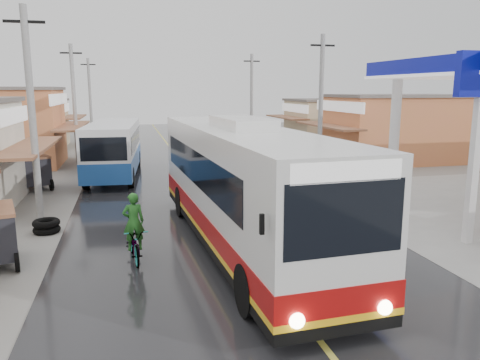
{
  "coord_description": "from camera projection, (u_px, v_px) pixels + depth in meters",
  "views": [
    {
      "loc": [
        -3.62,
        -9.67,
        5.04
      ],
      "look_at": [
        0.58,
        7.68,
        1.57
      ],
      "focal_mm": 35.0,
      "sensor_mm": 36.0,
      "label": 1
    }
  ],
  "objects": [
    {
      "name": "second_bus",
      "position": [
        114.0,
        148.0,
        27.08
      ],
      "size": [
        3.25,
        9.59,
        3.13
      ],
      "rotation": [
        0.0,
        0.0,
        -0.08
      ],
      "color": "silver",
      "rests_on": "road"
    },
    {
      "name": "tricycle_far",
      "position": [
        33.0,
        170.0,
        23.82
      ],
      "size": [
        2.24,
        2.5,
        1.75
      ],
      "rotation": [
        0.0,
        0.0,
        0.39
      ],
      "color": "#26262D",
      "rests_on": "ground"
    },
    {
      "name": "utility_poles_left",
      "position": [
        64.0,
        186.0,
        24.68
      ],
      "size": [
        1.6,
        50.0,
        8.0
      ],
      "primitive_type": null,
      "color": "gray",
      "rests_on": "ground"
    },
    {
      "name": "tyre_stack",
      "position": [
        46.0,
        226.0,
        16.66
      ],
      "size": [
        0.95,
        0.95,
        0.49
      ],
      "color": "black",
      "rests_on": "ground"
    },
    {
      "name": "road",
      "position": [
        198.0,
        184.0,
        25.34
      ],
      "size": [
        12.0,
        90.0,
        0.02
      ],
      "primitive_type": "cube",
      "color": "black",
      "rests_on": "ground"
    },
    {
      "name": "centre_line",
      "position": [
        198.0,
        183.0,
        25.33
      ],
      "size": [
        0.15,
        90.0,
        0.01
      ],
      "primitive_type": "cube",
      "color": "#D8CC4C",
      "rests_on": "road"
    },
    {
      "name": "shopfronts_right",
      "position": [
        474.0,
        182.0,
        25.93
      ],
      "size": [
        11.0,
        44.0,
        4.8
      ],
      "primitive_type": null,
      "color": "#B7B3A0",
      "rests_on": "ground"
    },
    {
      "name": "ground",
      "position": [
        293.0,
        307.0,
        11.02
      ],
      "size": [
        120.0,
        120.0,
        0.0
      ],
      "primitive_type": "plane",
      "color": "slate",
      "rests_on": "ground"
    },
    {
      "name": "coach_bus",
      "position": [
        241.0,
        186.0,
        14.94
      ],
      "size": [
        3.66,
        13.46,
        4.16
      ],
      "rotation": [
        0.0,
        0.0,
        0.05
      ],
      "color": "silver",
      "rests_on": "road"
    },
    {
      "name": "utility_poles_right",
      "position": [
        318.0,
        178.0,
        26.95
      ],
      "size": [
        1.6,
        36.0,
        8.0
      ],
      "primitive_type": null,
      "color": "gray",
      "rests_on": "ground"
    },
    {
      "name": "cyclist",
      "position": [
        134.0,
        238.0,
        13.86
      ],
      "size": [
        0.89,
        2.02,
        2.12
      ],
      "rotation": [
        0.0,
        0.0,
        0.11
      ],
      "color": "black",
      "rests_on": "ground"
    }
  ]
}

